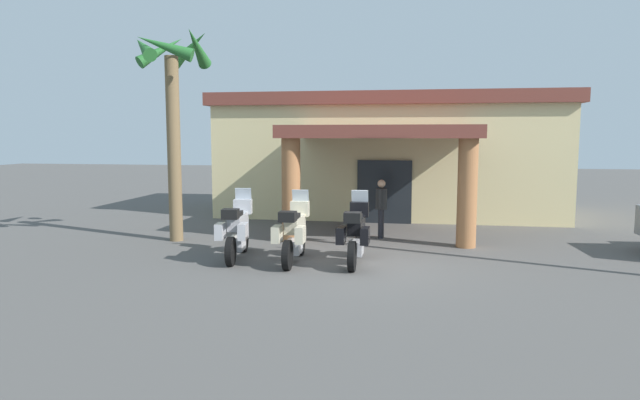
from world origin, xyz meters
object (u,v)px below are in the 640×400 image
motel_building (389,154)px  motorcycle_cream (294,233)px  motorcycle_black (356,234)px  palm_tree_roadside (172,91)px  pedestrian (381,204)px  motorcycle_silver (237,230)px

motel_building → motorcycle_cream: (-1.66, -8.95, -1.53)m
motorcycle_black → palm_tree_roadside: bearing=69.0°
motel_building → motorcycle_cream: motel_building is taller
pedestrian → palm_tree_roadside: bearing=19.1°
motorcycle_silver → palm_tree_roadside: 4.60m
motel_building → motorcycle_black: (-0.25, -8.83, -1.53)m
motorcycle_black → palm_tree_roadside: 6.55m
motorcycle_silver → palm_tree_roadside: palm_tree_roadside is taller
motel_building → motorcycle_silver: 9.44m
motorcycle_cream → motorcycle_black: bearing=-86.9°
motel_building → motorcycle_silver: bearing=-109.6°
motel_building → motorcycle_cream: 9.23m
motorcycle_black → pedestrian: (0.35, 3.37, 0.27)m
motorcycle_silver → motorcycle_black: size_ratio=1.00×
motorcycle_silver → palm_tree_roadside: size_ratio=0.38×
motorcycle_silver → pedestrian: (3.18, 3.33, 0.27)m
motel_building → palm_tree_roadside: bearing=-129.0°
motel_building → pedestrian: motel_building is taller
pedestrian → palm_tree_roadside: (-5.58, -1.40, 3.14)m
motel_building → pedestrian: 5.60m
motorcycle_cream → motorcycle_black: (1.41, 0.12, 0.00)m
motorcycle_cream → pedestrian: size_ratio=1.33×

